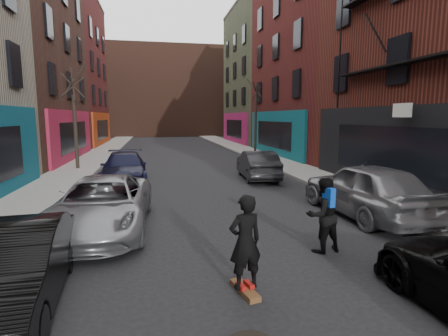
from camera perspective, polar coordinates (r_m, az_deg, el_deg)
name	(u,v)px	position (r m, az deg, el deg)	size (l,w,h in m)	color
sidewalk_left	(105,150)	(33.67, -18.80, 2.80)	(2.50, 84.00, 0.13)	gray
sidewalk_right	(238,148)	(34.32, 2.38, 3.34)	(2.50, 84.00, 0.13)	gray
buildings_right	(412,34)	(25.04, 28.31, 18.76)	(12.00, 56.00, 16.00)	#472C1E
building_far	(165,93)	(59.39, -9.65, 12.05)	(40.00, 10.00, 14.00)	#47281E
tree_left_far	(74,111)	(21.70, -23.25, 8.52)	(2.00, 2.00, 6.50)	black
tree_right_far	(256,111)	(28.38, 5.19, 9.26)	(2.00, 2.00, 6.80)	black
parked_left_mid	(9,270)	(6.62, -31.63, -14.03)	(1.45, 4.15, 1.37)	black
parked_left_far	(103,205)	(10.03, -19.21, -5.66)	(2.38, 5.17, 1.44)	gray
parked_left_end	(124,168)	(16.79, -15.98, -0.03)	(1.99, 4.90, 1.42)	black
parked_right_far	(366,189)	(11.66, 22.17, -3.21)	(2.02, 5.01, 1.71)	gray
parked_right_end	(257,165)	(17.44, 5.46, 0.54)	(1.49, 4.28, 1.41)	black
skateboard	(245,290)	(6.51, 3.41, -19.26)	(0.22, 0.80, 0.10)	brown
skateboarder	(245,242)	(6.15, 3.49, -11.94)	(0.61, 0.40, 1.67)	black
pedestrian	(323,215)	(8.30, 15.85, -7.35)	(0.93, 0.78, 1.72)	black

